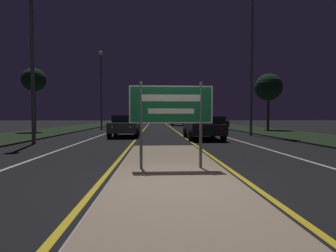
% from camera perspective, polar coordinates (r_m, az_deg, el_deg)
% --- Properties ---
extents(ground_plane, '(160.00, 160.00, 0.00)m').
position_cam_1_polar(ground_plane, '(5.06, 1.66, -13.30)').
color(ground_plane, black).
extents(median_island, '(2.63, 9.83, 0.10)m').
position_cam_1_polar(median_island, '(6.40, 0.67, -9.64)').
color(median_island, '#999993').
rests_on(median_island, ground_plane).
extents(verge_left, '(5.00, 100.00, 0.08)m').
position_cam_1_polar(verge_left, '(26.51, -22.94, -0.85)').
color(verge_left, black).
rests_on(verge_left, ground_plane).
extents(verge_right, '(5.00, 100.00, 0.08)m').
position_cam_1_polar(verge_right, '(26.79, 18.83, -0.77)').
color(verge_right, black).
rests_on(verge_right, ground_plane).
extents(centre_line_yellow_left, '(0.12, 70.00, 0.01)m').
position_cam_1_polar(centre_line_yellow_left, '(29.91, -4.98, -0.44)').
color(centre_line_yellow_left, gold).
rests_on(centre_line_yellow_left, ground_plane).
extents(centre_line_yellow_right, '(0.12, 70.00, 0.01)m').
position_cam_1_polar(centre_line_yellow_right, '(29.95, 0.79, -0.43)').
color(centre_line_yellow_right, gold).
rests_on(centre_line_yellow_right, ground_plane).
extents(lane_line_white_left, '(0.12, 70.00, 0.01)m').
position_cam_1_polar(lane_line_white_left, '(30.14, -10.10, -0.45)').
color(lane_line_white_left, silver).
rests_on(lane_line_white_left, ground_plane).
extents(lane_line_white_right, '(0.12, 70.00, 0.01)m').
position_cam_1_polar(lane_line_white_right, '(30.24, 5.89, -0.42)').
color(lane_line_white_right, silver).
rests_on(lane_line_white_right, ground_plane).
extents(edge_line_white_left, '(0.10, 70.00, 0.01)m').
position_cam_1_polar(edge_line_white_left, '(30.66, -15.67, -0.45)').
color(edge_line_white_left, silver).
rests_on(edge_line_white_left, ground_plane).
extents(edge_line_white_right, '(0.10, 70.00, 0.01)m').
position_cam_1_polar(edge_line_white_right, '(30.84, 11.41, -0.40)').
color(edge_line_white_right, silver).
rests_on(edge_line_white_right, ground_plane).
extents(highway_sign, '(1.99, 0.07, 2.07)m').
position_cam_1_polar(highway_sign, '(6.26, 0.68, 3.90)').
color(highway_sign, '#56565B').
rests_on(highway_sign, median_island).
extents(streetlight_left_near, '(0.52, 0.52, 8.70)m').
position_cam_1_polar(streetlight_left_near, '(14.89, -27.55, 18.59)').
color(streetlight_left_near, '#56565B').
rests_on(streetlight_left_near, ground_plane).
extents(streetlight_left_far, '(0.45, 0.45, 8.52)m').
position_cam_1_polar(streetlight_left_far, '(30.27, -14.36, 9.30)').
color(streetlight_left_far, '#56565B').
rests_on(streetlight_left_far, ground_plane).
extents(streetlight_right_near, '(0.48, 0.48, 11.17)m').
position_cam_1_polar(streetlight_right_near, '(19.63, 17.83, 18.02)').
color(streetlight_right_near, '#56565B').
rests_on(streetlight_right_near, ground_plane).
extents(car_receding_0, '(2.00, 4.24, 1.32)m').
position_cam_1_polar(car_receding_0, '(15.53, 7.64, -0.21)').
color(car_receding_0, black).
rests_on(car_receding_0, ground_plane).
extents(car_receding_1, '(1.87, 4.81, 1.33)m').
position_cam_1_polar(car_receding_1, '(26.69, 10.07, 0.79)').
color(car_receding_1, black).
rests_on(car_receding_1, ground_plane).
extents(car_receding_2, '(1.92, 4.64, 1.35)m').
position_cam_1_polar(car_receding_2, '(37.61, 2.17, 1.19)').
color(car_receding_2, navy).
rests_on(car_receding_2, ground_plane).
extents(car_receding_3, '(1.85, 4.48, 1.36)m').
position_cam_1_polar(car_receding_3, '(47.02, 4.96, 1.40)').
color(car_receding_3, silver).
rests_on(car_receding_3, ground_plane).
extents(car_approaching_0, '(1.86, 4.11, 1.40)m').
position_cam_1_polar(car_approaching_0, '(17.51, -9.29, 0.15)').
color(car_approaching_0, '#4C514C').
rests_on(car_approaching_0, ground_plane).
extents(roadside_palm_left, '(1.88, 1.88, 5.17)m').
position_cam_1_polar(roadside_palm_left, '(24.11, -27.18, 8.79)').
color(roadside_palm_left, '#4C3823').
rests_on(roadside_palm_left, verge_left).
extents(roadside_palm_right, '(2.47, 2.47, 5.20)m').
position_cam_1_polar(roadside_palm_right, '(26.18, 21.03, 7.84)').
color(roadside_palm_right, '#4C3823').
rests_on(roadside_palm_right, verge_right).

